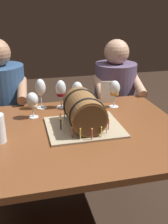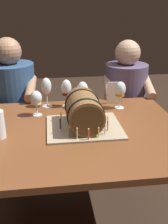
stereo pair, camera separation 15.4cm
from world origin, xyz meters
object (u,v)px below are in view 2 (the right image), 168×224
(dining_table, at_px, (81,147))
(barrel_cake, at_px, (84,113))
(wine_glass_amber, at_px, (120,90))
(person_seated_left, at_px, (14,114))
(wine_glass_red, at_px, (66,89))
(person_seated_right, at_px, (124,112))
(wine_glass_empty, at_px, (46,87))
(menu_card, at_px, (115,93))
(wine_glass_rose, at_px, (83,91))
(wine_glass_white, at_px, (36,99))

(dining_table, xyz_separation_m, barrel_cake, (0.02, 0.02, 0.21))
(wine_glass_amber, distance_m, person_seated_left, 0.94)
(barrel_cake, height_order, wine_glass_red, barrel_cake)
(wine_glass_red, distance_m, person_seated_right, 0.72)
(wine_glass_empty, bearing_deg, menu_card, -0.62)
(wine_glass_rose, relative_size, wine_glass_empty, 0.90)
(dining_table, height_order, barrel_cake, barrel_cake)
(dining_table, bearing_deg, person_seated_right, 57.69)
(wine_glass_empty, distance_m, person_seated_right, 0.82)
(barrel_cake, height_order, wine_glass_amber, barrel_cake)
(barrel_cake, bearing_deg, wine_glass_red, 101.46)
(wine_glass_rose, height_order, menu_card, wine_glass_rose)
(wine_glass_rose, relative_size, menu_card, 1.16)
(wine_glass_red, bearing_deg, dining_table, -81.98)
(wine_glass_amber, xyz_separation_m, menu_card, (-0.01, 0.09, -0.05))
(wine_glass_amber, relative_size, person_seated_left, 0.16)
(dining_table, height_order, wine_glass_amber, wine_glass_amber)
(wine_glass_rose, bearing_deg, person_seated_left, 142.77)
(barrel_cake, relative_size, menu_card, 2.67)
(dining_table, bearing_deg, person_seated_left, 122.33)
(barrel_cake, height_order, person_seated_left, person_seated_left)
(person_seated_right, bearing_deg, barrel_cake, -121.96)
(wine_glass_white, xyz_separation_m, person_seated_left, (-0.22, 0.49, -0.29))
(wine_glass_red, bearing_deg, barrel_cake, -78.54)
(wine_glass_red, distance_m, menu_card, 0.35)
(wine_glass_white, distance_m, person_seated_left, 0.61)
(wine_glass_empty, distance_m, person_seated_left, 0.55)
(wine_glass_amber, xyz_separation_m, wine_glass_empty, (-0.49, 0.10, 0.01))
(barrel_cake, height_order, wine_glass_empty, barrel_cake)
(menu_card, bearing_deg, person_seated_left, 160.75)
(wine_glass_empty, height_order, person_seated_left, person_seated_left)
(dining_table, xyz_separation_m, wine_glass_amber, (0.30, 0.31, 0.24))
(wine_glass_white, xyz_separation_m, wine_glass_red, (0.20, 0.13, 0.02))
(barrel_cake, distance_m, person_seated_right, 0.91)
(wine_glass_white, height_order, person_seated_right, person_seated_right)
(wine_glass_white, relative_size, wine_glass_empty, 0.80)
(wine_glass_amber, height_order, person_seated_right, person_seated_right)
(wine_glass_empty, height_order, menu_card, wine_glass_empty)
(wine_glass_amber, xyz_separation_m, wine_glass_red, (-0.36, 0.08, -0.00))
(wine_glass_rose, bearing_deg, wine_glass_empty, 167.01)
(wine_glass_rose, relative_size, wine_glass_red, 0.96)
(wine_glass_rose, distance_m, menu_card, 0.25)
(person_seated_left, bearing_deg, dining_table, -57.67)
(menu_card, bearing_deg, person_seated_right, 67.74)
(wine_glass_amber, bearing_deg, wine_glass_empty, 168.85)
(barrel_cake, bearing_deg, person_seated_left, 124.15)
(barrel_cake, xyz_separation_m, wine_glass_amber, (0.28, 0.28, 0.03))
(wine_glass_white, distance_m, wine_glass_amber, 0.56)
(dining_table, relative_size, menu_card, 7.46)
(dining_table, relative_size, wine_glass_empty, 5.80)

